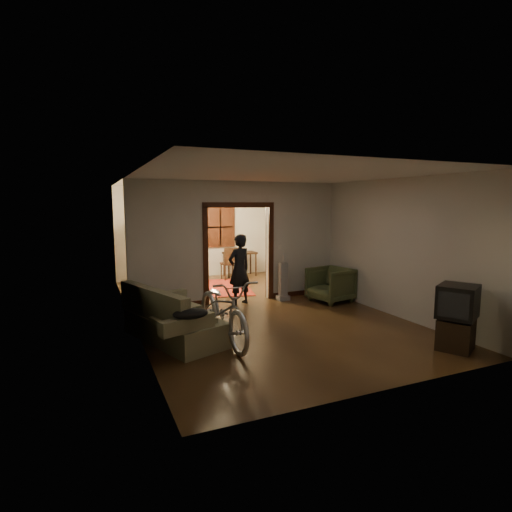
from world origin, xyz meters
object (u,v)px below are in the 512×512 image
sofa (175,313)px  armchair (330,285)px  locker (158,251)px  bicycle (223,309)px  desk (240,264)px  person (239,269)px

sofa → armchair: 4.10m
locker → bicycle: bearing=-102.3°
sofa → desk: (3.17, 5.18, -0.08)m
person → desk: bearing=-128.5°
sofa → person: size_ratio=1.23×
bicycle → person: person is taller
bicycle → desk: 6.11m
bicycle → person: 2.53m
armchair → person: size_ratio=0.55×
sofa → locker: 5.33m
bicycle → person: size_ratio=1.30×
armchair → desk: (-0.75, 3.97, -0.03)m
sofa → locker: locker is taller
bicycle → armchair: (3.20, 1.63, -0.15)m
locker → desk: locker is taller
sofa → bicycle: bearing=-49.5°
armchair → person: (-2.05, 0.62, 0.40)m
bicycle → desk: bicycle is taller
sofa → bicycle: bicycle is taller
desk → bicycle: bearing=-117.9°
bicycle → armchair: size_ratio=2.36×
bicycle → locker: size_ratio=1.16×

